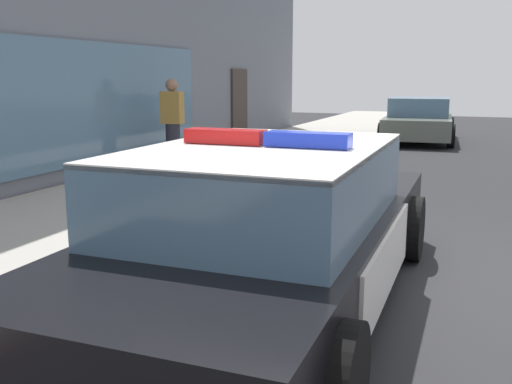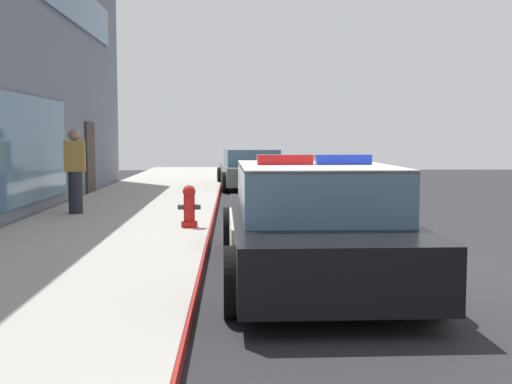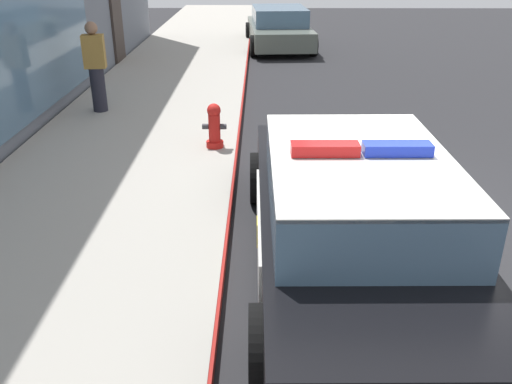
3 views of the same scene
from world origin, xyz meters
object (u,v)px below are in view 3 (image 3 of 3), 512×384
(fire_hydrant, at_px, (214,126))
(pedestrian_on_sidewalk, at_px, (96,67))
(car_down_street, at_px, (279,28))
(police_cruiser, at_px, (353,214))

(fire_hydrant, relative_size, pedestrian_on_sidewalk, 0.42)
(car_down_street, relative_size, pedestrian_on_sidewalk, 2.62)
(fire_hydrant, bearing_deg, pedestrian_on_sidewalk, 49.42)
(fire_hydrant, relative_size, car_down_street, 0.16)
(police_cruiser, distance_m, pedestrian_on_sidewalk, 6.90)
(police_cruiser, relative_size, car_down_street, 1.14)
(fire_hydrant, distance_m, pedestrian_on_sidewalk, 3.24)
(fire_hydrant, height_order, car_down_street, car_down_street)
(police_cruiser, xyz_separation_m, fire_hydrant, (3.46, 1.69, -0.18))
(fire_hydrant, xyz_separation_m, pedestrian_on_sidewalk, (2.08, 2.43, 0.51))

